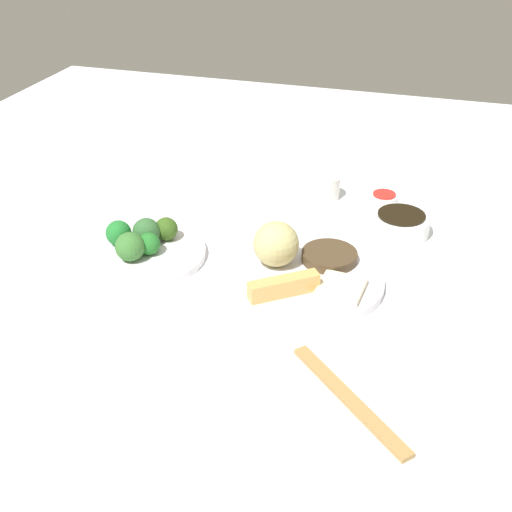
% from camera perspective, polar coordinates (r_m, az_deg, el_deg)
% --- Properties ---
extents(tabletop, '(2.20, 2.20, 0.02)m').
position_cam_1_polar(tabletop, '(1.12, 4.51, -2.88)').
color(tabletop, silver).
rests_on(tabletop, ground).
extents(main_plate, '(0.26, 0.26, 0.02)m').
position_cam_1_polar(main_plate, '(1.11, 4.49, -2.16)').
color(main_plate, white).
rests_on(main_plate, tabletop).
extents(rice_scoop, '(0.08, 0.08, 0.08)m').
position_cam_1_polar(rice_scoop, '(1.11, 1.77, 1.07)').
color(rice_scoop, tan).
rests_on(rice_scoop, main_plate).
extents(spring_roll, '(0.09, 0.11, 0.03)m').
position_cam_1_polar(spring_roll, '(1.05, 2.45, -2.68)').
color(spring_roll, '#DBA457').
rests_on(spring_roll, main_plate).
extents(crab_rangoon_wonton, '(0.08, 0.08, 0.01)m').
position_cam_1_polar(crab_rangoon_wonton, '(1.07, 7.47, -2.78)').
color(crab_rangoon_wonton, beige).
rests_on(crab_rangoon_wonton, main_plate).
extents(stir_fry_heap, '(0.10, 0.10, 0.02)m').
position_cam_1_polar(stir_fry_heap, '(1.15, 6.45, -0.02)').
color(stir_fry_heap, '#473622').
rests_on(stir_fry_heap, main_plate).
extents(broccoli_plate, '(0.22, 0.22, 0.01)m').
position_cam_1_polar(broccoli_plate, '(1.20, -9.75, 0.23)').
color(broccoli_plate, white).
rests_on(broccoli_plate, tabletop).
extents(broccoli_floret_0, '(0.05, 0.05, 0.05)m').
position_cam_1_polar(broccoli_floret_0, '(1.20, -9.58, 2.11)').
color(broccoli_floret_0, '#316131').
rests_on(broccoli_floret_0, broccoli_plate).
extents(broccoli_floret_1, '(0.05, 0.05, 0.05)m').
position_cam_1_polar(broccoli_floret_1, '(1.21, -11.94, 1.98)').
color(broccoli_floret_1, '#20742D').
rests_on(broccoli_floret_1, broccoli_plate).
extents(broccoli_floret_2, '(0.05, 0.05, 0.05)m').
position_cam_1_polar(broccoli_floret_2, '(1.16, -10.99, 0.80)').
color(broccoli_floret_2, '#387130').
rests_on(broccoli_floret_2, broccoli_plate).
extents(broccoli_floret_3, '(0.04, 0.04, 0.04)m').
position_cam_1_polar(broccoli_floret_3, '(1.17, -9.36, 1.06)').
color(broccoli_floret_3, '#237027').
rests_on(broccoli_floret_3, broccoli_plate).
extents(broccoli_floret_4, '(0.04, 0.04, 0.04)m').
position_cam_1_polar(broccoli_floret_4, '(1.21, -7.88, 2.37)').
color(broccoli_floret_4, '#35581B').
rests_on(broccoli_floret_4, broccoli_plate).
extents(soy_sauce_bowl, '(0.11, 0.11, 0.04)m').
position_cam_1_polar(soy_sauce_bowl, '(1.28, 12.53, 2.67)').
color(soy_sauce_bowl, white).
rests_on(soy_sauce_bowl, tabletop).
extents(soy_sauce_bowl_liquid, '(0.09, 0.09, 0.00)m').
position_cam_1_polar(soy_sauce_bowl_liquid, '(1.27, 12.64, 3.54)').
color(soy_sauce_bowl_liquid, black).
rests_on(soy_sauce_bowl_liquid, soy_sauce_bowl).
extents(sauce_ramekin_sweet_and_sour, '(0.06, 0.06, 0.03)m').
position_cam_1_polar(sauce_ramekin_sweet_and_sour, '(1.38, 11.12, 4.74)').
color(sauce_ramekin_sweet_and_sour, white).
rests_on(sauce_ramekin_sweet_and_sour, tabletop).
extents(sauce_ramekin_sweet_and_sour_liquid, '(0.05, 0.05, 0.00)m').
position_cam_1_polar(sauce_ramekin_sweet_and_sour_liquid, '(1.37, 11.18, 5.33)').
color(sauce_ramekin_sweet_and_sour_liquid, red).
rests_on(sauce_ramekin_sweet_and_sour_liquid, sauce_ramekin_sweet_and_sour).
extents(teacup, '(0.07, 0.07, 0.05)m').
position_cam_1_polar(teacup, '(1.40, 6.01, 6.05)').
color(teacup, white).
rests_on(teacup, tabletop).
extents(chopsticks_pair, '(0.18, 0.19, 0.01)m').
position_cam_1_polar(chopsticks_pair, '(0.90, 8.13, -12.26)').
color(chopsticks_pair, '#AA8147').
rests_on(chopsticks_pair, tabletop).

